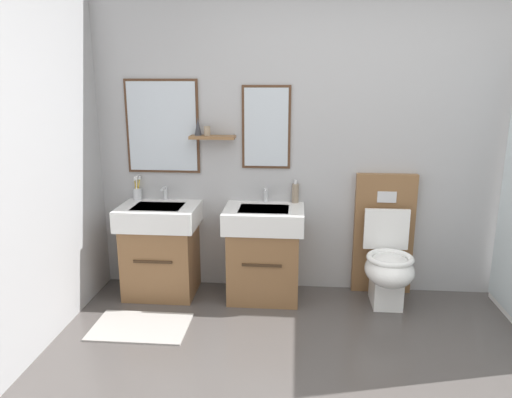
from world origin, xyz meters
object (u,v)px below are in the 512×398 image
toilet (386,255)px  toothbrush_cup (137,193)px  soap_dispenser (295,193)px  vanity_sink_right (264,250)px  vanity_sink_left (161,247)px

toilet → toothbrush_cup: size_ratio=4.86×
toothbrush_cup → soap_dispenser: bearing=0.4°
toilet → soap_dispenser: toilet is taller
vanity_sink_right → vanity_sink_left: bearing=180.0°
toothbrush_cup → vanity_sink_left: bearing=-36.6°
vanity_sink_left → vanity_sink_right: size_ratio=1.00×
toilet → toothbrush_cup: (-2.04, 0.16, 0.43)m
vanity_sink_left → toilet: size_ratio=0.75×
toilet → toothbrush_cup: 2.10m
vanity_sink_left → toilet: (1.81, 0.01, -0.02)m
toilet → soap_dispenser: (-0.73, 0.17, 0.45)m
vanity_sink_right → toilet: 0.97m
vanity_sink_right → soap_dispenser: 0.53m
toothbrush_cup → soap_dispenser: size_ratio=1.08×
vanity_sink_left → toothbrush_cup: bearing=143.4°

